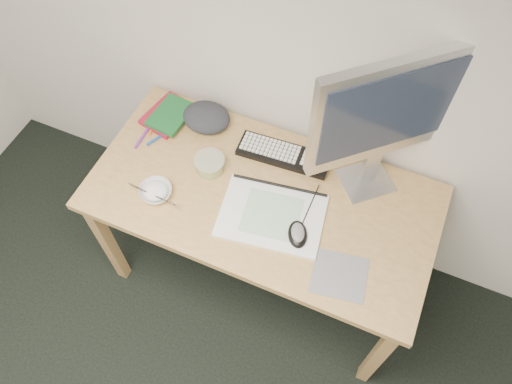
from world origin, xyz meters
TOP-DOWN VIEW (x-y plane):
  - desk at (-0.05, 1.43)m, footprint 1.40×0.70m
  - mousepad at (0.35, 1.23)m, footprint 0.23×0.21m
  - sketchpad at (0.03, 1.36)m, footprint 0.44×0.35m
  - keyboard at (-0.04, 1.65)m, footprint 0.40×0.15m
  - monitor at (0.31, 1.66)m, footprint 0.44×0.42m
  - mouse at (0.15, 1.31)m, footprint 0.12×0.14m
  - rice_bowl at (-0.44, 1.27)m, footprint 0.16×0.16m
  - chopsticks at (-0.43, 1.24)m, footprint 0.22×0.03m
  - fruit_tub at (-0.30, 1.47)m, footprint 0.14×0.14m
  - book_red at (-0.59, 1.65)m, footprint 0.20×0.25m
  - book_green at (-0.57, 1.64)m, footprint 0.16×0.21m
  - cloth_lump at (-0.42, 1.68)m, footprint 0.21×0.19m
  - pencil_pink at (-0.12, 1.43)m, footprint 0.17×0.02m
  - pencil_tan at (-0.06, 1.47)m, footprint 0.17×0.10m
  - pencil_black at (0.07, 1.46)m, footprint 0.19×0.05m
  - marker_blue at (-0.57, 1.53)m, footprint 0.07×0.13m
  - marker_orange at (-0.63, 1.58)m, footprint 0.05×0.12m
  - marker_purple at (-0.64, 1.50)m, footprint 0.01×0.13m

SIDE VIEW (x-z plane):
  - desk at x=-0.05m, z-range 0.29..1.04m
  - mousepad at x=0.35m, z-range 0.75..0.75m
  - pencil_pink at x=-0.12m, z-range 0.75..0.76m
  - pencil_black at x=0.07m, z-range 0.75..0.76m
  - pencil_tan at x=-0.06m, z-range 0.75..0.76m
  - marker_orange at x=-0.63m, z-range 0.75..0.76m
  - sketchpad at x=0.03m, z-range 0.75..0.76m
  - marker_purple at x=-0.64m, z-range 0.75..0.76m
  - marker_blue at x=-0.57m, z-range 0.75..0.76m
  - book_red at x=-0.59m, z-range 0.75..0.77m
  - keyboard at x=-0.04m, z-range 0.75..0.77m
  - rice_bowl at x=-0.44m, z-range 0.75..0.79m
  - book_green at x=-0.57m, z-range 0.77..0.79m
  - fruit_tub at x=-0.30m, z-range 0.75..0.81m
  - mouse at x=0.15m, z-range 0.76..0.80m
  - cloth_lump at x=-0.42m, z-range 0.75..0.82m
  - chopsticks at x=-0.43m, z-range 0.79..0.80m
  - monitor at x=0.31m, z-range 0.83..1.50m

